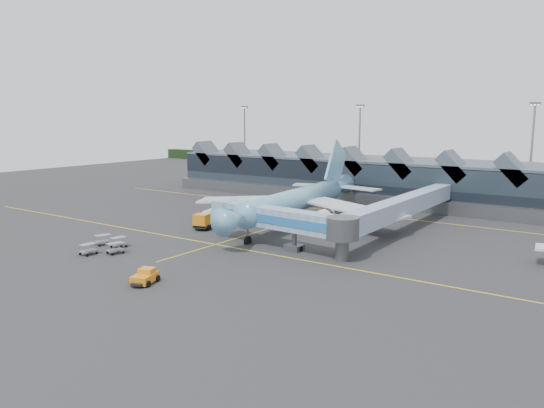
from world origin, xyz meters
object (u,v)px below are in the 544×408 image
Objects in this scene: fuel_truck at (211,217)px; pushback_tug at (145,277)px; main_airliner at (298,200)px; jet_bridge at (289,221)px.

fuel_truck is 2.25× the size of pushback_tug.
main_airliner is 39.72m from pushback_tug.
main_airliner is 5.03× the size of fuel_truck.
jet_bridge is at bearing 59.09° from pushback_tug.
main_airliner reaches higher than pushback_tug.
fuel_truck reaches higher than pushback_tug.
main_airliner is at bearing 122.66° from jet_bridge.
pushback_tug is at bearing -97.50° from jet_bridge.
pushback_tug is (-5.00, -22.78, -3.46)m from jet_bridge.
main_airliner is 15.88m from fuel_truck.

